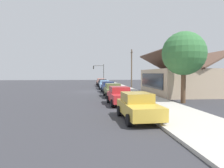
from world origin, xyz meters
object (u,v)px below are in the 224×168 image
Objects in this scene: car_skyblue at (105,85)px; car_olive at (113,90)px; utility_pole_wooden at (132,68)px; car_mustard at (138,106)px; shade_tree at (184,54)px; car_charcoal at (103,83)px; traffic_light_main at (100,71)px; car_navy at (108,87)px; fire_hydrant_red at (119,89)px; car_cherry at (120,95)px; car_coral at (101,82)px.

car_skyblue is 12.46m from car_olive.
car_mustard is at bearing -10.80° from utility_pole_wooden.
car_charcoal is at bearing -166.41° from shade_tree.
traffic_light_main is at bearing 179.96° from car_charcoal.
car_charcoal is 1.01× the size of car_mustard.
car_navy is 0.98× the size of car_olive.
car_charcoal and car_skyblue have the same top height.
car_olive is 12.35m from car_mustard.
car_skyblue is 7.22m from utility_pole_wooden.
car_cherry is at bearing -7.68° from fire_hydrant_red.
car_navy and car_mustard have the same top height.
utility_pole_wooden reaches higher than car_olive.
car_charcoal is 10.57m from traffic_light_main.
traffic_light_main is 14.47m from utility_pole_wooden.
car_mustard is (12.35, 0.11, -0.00)m from car_olive.
car_coral is 0.65× the size of utility_pole_wooden.
car_cherry is at bearing -2.48° from car_navy.
car_charcoal is at bearing 0.69° from traffic_light_main.
car_navy is at bearing 178.26° from car_mustard.
car_cherry is 0.98× the size of car_mustard.
car_skyblue is at bearing 177.93° from car_cherry.
shade_tree is 0.89× the size of utility_pole_wooden.
fire_hydrant_red is at bearing 1.49° from car_coral.
shade_tree is 21.75m from utility_pole_wooden.
car_skyblue is 18.67m from car_cherry.
car_charcoal is at bearing 177.83° from car_cherry.
car_mustard is 0.60× the size of utility_pole_wooden.
shade_tree is 35.59m from traffic_light_main.
utility_pole_wooden reaches higher than traffic_light_main.
car_skyblue is 0.97× the size of car_mustard.
car_skyblue is 0.58× the size of utility_pole_wooden.
shade_tree is (-0.30, 6.04, 3.79)m from car_cherry.
car_charcoal is 6.39× the size of fire_hydrant_red.
utility_pole_wooden is (-21.73, -0.46, -0.67)m from shade_tree.
traffic_light_main is at bearing -170.09° from shade_tree.
traffic_light_main is 23.91m from fire_hydrant_red.
traffic_light_main is at bearing 178.05° from car_cherry.
traffic_light_main is at bearing 178.26° from car_navy.
fire_hydrant_red is at bearing 5.79° from car_charcoal.
shade_tree reaches higher than car_coral.
fire_hydrant_red is at bearing -21.11° from utility_pole_wooden.
car_cherry is (25.11, -0.04, -0.00)m from car_charcoal.
car_coral is 5.99m from car_charcoal.
car_skyblue is 0.91× the size of car_olive.
utility_pole_wooden reaches higher than car_skyblue.
car_skyblue is at bearing -167.28° from fire_hydrant_red.
car_mustard is at bearing -42.17° from shade_tree.
car_coral is 11.08m from utility_pole_wooden.
car_coral is 24.89m from car_olive.
car_mustard is at bearing -2.81° from car_coral.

